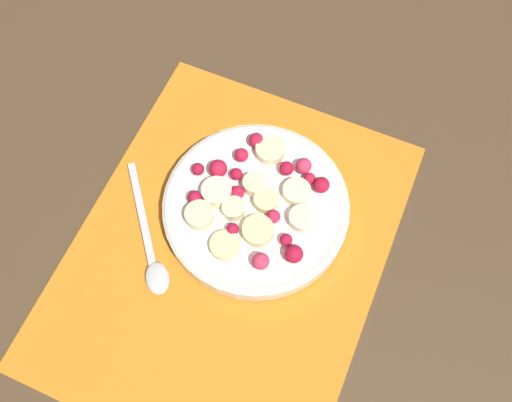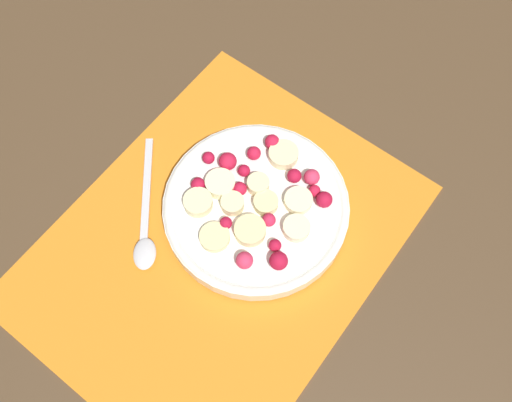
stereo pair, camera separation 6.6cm
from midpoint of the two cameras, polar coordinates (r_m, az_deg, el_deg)
The scene contains 4 objects.
ground_plane at distance 0.68m, azimuth -0.87°, elevation -4.63°, with size 3.00×3.00×0.00m, color #4C3823.
placemat at distance 0.68m, azimuth -0.88°, elevation -4.54°, with size 0.45×0.35×0.01m.
fruit_bowl at distance 0.67m, azimuth 2.78°, elevation -0.82°, with size 0.22×0.22×0.05m.
spoon at distance 0.68m, azimuth -8.24°, elevation -2.96°, with size 0.15×0.13×0.01m.
Camera 2 is at (0.16, 0.18, 0.64)m, focal length 40.00 mm.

